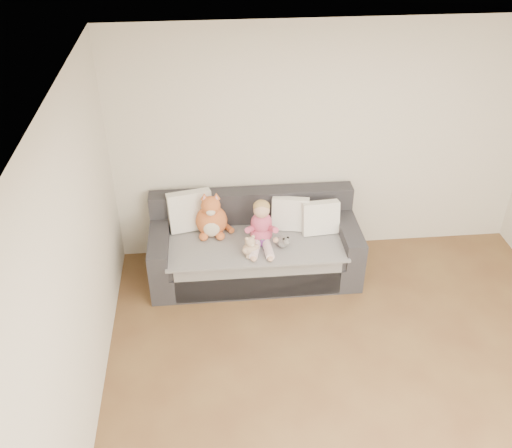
{
  "coord_description": "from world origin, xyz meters",
  "views": [
    {
      "loc": [
        -1.24,
        -2.87,
        3.96
      ],
      "look_at": [
        -0.79,
        1.87,
        0.75
      ],
      "focal_mm": 40.0,
      "sensor_mm": 36.0,
      "label": 1
    }
  ],
  "objects": [
    {
      "name": "cushion_right_front",
      "position": [
        -0.08,
        2.07,
        0.65
      ],
      "size": [
        0.4,
        0.21,
        0.37
      ],
      "rotation": [
        0.0,
        0.0,
        0.08
      ],
      "color": "silver",
      "rests_on": "sofa"
    },
    {
      "name": "plush_cat",
      "position": [
        -1.23,
        2.15,
        0.66
      ],
      "size": [
        0.41,
        0.34,
        0.51
      ],
      "rotation": [
        0.0,
        0.0,
        -0.03
      ],
      "color": "#CB572D",
      "rests_on": "sofa"
    },
    {
      "name": "teddy_bear",
      "position": [
        -0.86,
        1.72,
        0.57
      ],
      "size": [
        0.18,
        0.15,
        0.24
      ],
      "rotation": [
        0.0,
        0.0,
        0.41
      ],
      "color": "tan",
      "rests_on": "sofa"
    },
    {
      "name": "plush_cow",
      "position": [
        -0.51,
        1.84,
        0.54
      ],
      "size": [
        0.13,
        0.18,
        0.15
      ],
      "rotation": [
        0.0,
        0.0,
        0.38
      ],
      "color": "white",
      "rests_on": "sofa"
    },
    {
      "name": "cushion_right_back",
      "position": [
        -0.39,
        2.18,
        0.65
      ],
      "size": [
        0.42,
        0.25,
        0.37
      ],
      "rotation": [
        0.0,
        0.0,
        -0.21
      ],
      "color": "silver",
      "rests_on": "sofa"
    },
    {
      "name": "cushion_left",
      "position": [
        -1.45,
        2.28,
        0.69
      ],
      "size": [
        0.5,
        0.3,
        0.44
      ],
      "rotation": [
        0.0,
        0.0,
        0.21
      ],
      "color": "silver",
      "rests_on": "sofa"
    },
    {
      "name": "toddler",
      "position": [
        -0.72,
        1.92,
        0.68
      ],
      "size": [
        0.35,
        0.5,
        0.49
      ],
      "rotation": [
        0.0,
        0.0,
        -0.09
      ],
      "color": "#CF497F",
      "rests_on": "sofa"
    },
    {
      "name": "sippy_cup",
      "position": [
        -0.72,
        1.88,
        0.53
      ],
      "size": [
        0.1,
        0.08,
        0.11
      ],
      "rotation": [
        0.0,
        0.0,
        0.33
      ],
      "color": "#793590",
      "rests_on": "sofa"
    },
    {
      "name": "sofa",
      "position": [
        -0.79,
        2.06,
        0.31
      ],
      "size": [
        2.2,
        0.94,
        0.85
      ],
      "color": "#29282D",
      "rests_on": "ground"
    },
    {
      "name": "room_shell",
      "position": [
        0.0,
        0.42,
        1.3
      ],
      "size": [
        5.0,
        5.0,
        5.0
      ],
      "color": "brown",
      "rests_on": "ground"
    }
  ]
}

